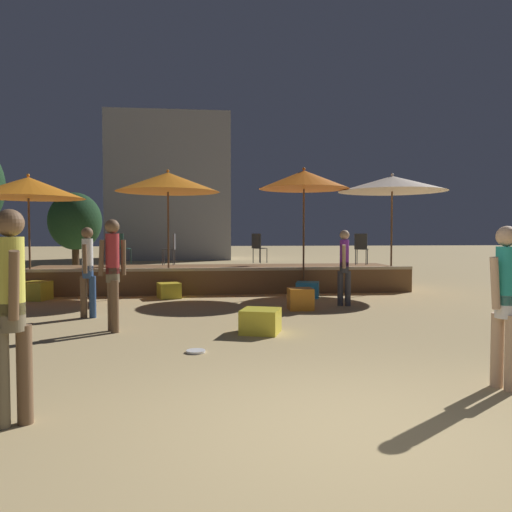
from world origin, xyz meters
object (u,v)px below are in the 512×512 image
(patio_umbrella_3, at_px, (392,184))
(bistro_chair_2, at_px, (258,245))
(person_2, at_px, (505,301))
(bistro_chair_1, at_px, (361,246))
(background_tree_0, at_px, (75,222))
(cube_seat_0, at_px, (308,290))
(cube_seat_3, at_px, (261,321))
(bistro_chair_0, at_px, (172,246))
(bistro_chair_3, at_px, (121,246))
(cube_seat_1, at_px, (300,299))
(person_1, at_px, (344,265))
(frisbee_disc, at_px, (196,351))
(cube_seat_4, at_px, (169,291))
(cube_seat_2, at_px, (36,291))
(patio_umbrella_0, at_px, (168,182))
(patio_umbrella_1, at_px, (304,180))
(patio_umbrella_2, at_px, (28,188))
(person_4, at_px, (113,269))
(person_0, at_px, (12,306))
(person_3, at_px, (88,269))

(patio_umbrella_3, relative_size, bistro_chair_2, 3.64)
(person_2, distance_m, bistro_chair_1, 9.27)
(background_tree_0, bearing_deg, cube_seat_0, -48.03)
(cube_seat_3, bearing_deg, bistro_chair_1, 58.68)
(bistro_chair_0, bearing_deg, bistro_chair_3, -110.06)
(person_2, height_order, bistro_chair_0, person_2)
(cube_seat_1, relative_size, bistro_chair_0, 0.58)
(person_1, relative_size, frisbee_disc, 6.45)
(cube_seat_4, distance_m, person_1, 4.41)
(patio_umbrella_3, bearing_deg, bistro_chair_1, 132.55)
(frisbee_disc, bearing_deg, background_tree_0, 109.46)
(cube_seat_2, bearing_deg, patio_umbrella_3, 4.36)
(patio_umbrella_0, distance_m, patio_umbrella_1, 3.59)
(patio_umbrella_2, distance_m, cube_seat_4, 4.41)
(person_4, distance_m, bistro_chair_2, 7.46)
(person_0, distance_m, person_3, 5.50)
(patio_umbrella_0, distance_m, person_4, 5.39)
(bistro_chair_3, bearing_deg, frisbee_disc, 145.12)
(patio_umbrella_1, height_order, cube_seat_1, patio_umbrella_1)
(person_3, bearing_deg, cube_seat_1, -167.67)
(person_0, bearing_deg, cube_seat_2, -100.35)
(patio_umbrella_2, bearing_deg, bistro_chair_3, 46.36)
(patio_umbrella_0, height_order, bistro_chair_0, patio_umbrella_0)
(patio_umbrella_1, xyz_separation_m, patio_umbrella_3, (2.52, 0.24, -0.06))
(cube_seat_0, xyz_separation_m, background_tree_0, (-7.76, 8.63, 1.90))
(cube_seat_1, bearing_deg, patio_umbrella_3, 42.83)
(background_tree_0, bearing_deg, bistro_chair_0, -56.68)
(cube_seat_4, relative_size, bistro_chair_3, 0.72)
(bistro_chair_2, bearing_deg, patio_umbrella_1, 163.67)
(person_1, bearing_deg, patio_umbrella_1, -58.98)
(person_3, relative_size, bistro_chair_0, 1.93)
(patio_umbrella_3, bearing_deg, person_3, -154.83)
(patio_umbrella_2, xyz_separation_m, cube_seat_1, (6.42, -2.80, -2.54))
(patio_umbrella_1, distance_m, background_tree_0, 11.16)
(bistro_chair_0, relative_size, frisbee_disc, 3.43)
(bistro_chair_2, bearing_deg, cube_seat_2, 72.22)
(person_1, distance_m, bistro_chair_2, 4.55)
(patio_umbrella_0, distance_m, cube_seat_2, 4.23)
(person_3, bearing_deg, cube_seat_2, -51.79)
(patio_umbrella_2, xyz_separation_m, person_3, (2.17, -3.36, -1.82))
(patio_umbrella_1, xyz_separation_m, person_4, (-4.15, -4.67, -2.00))
(patio_umbrella_1, xyz_separation_m, bistro_chair_2, (-0.98, 2.08, -1.78))
(person_1, height_order, bistro_chair_3, person_1)
(person_1, height_order, person_3, person_3)
(patio_umbrella_2, height_order, background_tree_0, background_tree_0)
(bistro_chair_1, bearing_deg, person_4, 69.11)
(person_2, relative_size, frisbee_disc, 6.46)
(bistro_chair_1, bearing_deg, patio_umbrella_3, 158.77)
(cube_seat_2, relative_size, bistro_chair_1, 0.76)
(bistro_chair_3, distance_m, frisbee_disc, 8.85)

